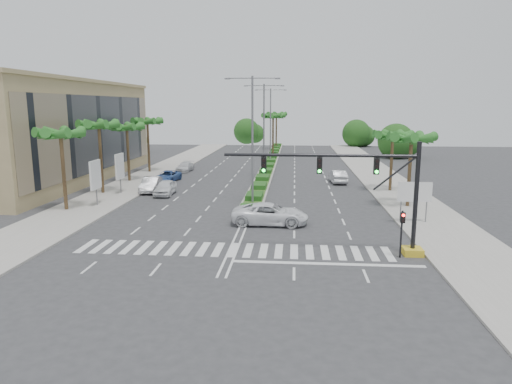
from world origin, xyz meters
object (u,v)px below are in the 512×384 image
car_parked_c (168,176)px  car_parked_b (151,184)px  car_right (338,176)px  car_parked_a (165,188)px  car_parked_d (185,167)px  car_crossing (270,214)px

car_parked_c → car_parked_b: bearing=-83.7°
car_parked_b → car_right: car_parked_b is taller
car_parked_a → car_parked_c: size_ratio=0.94×
car_parked_d → car_parked_a: bearing=-80.5°
car_parked_d → car_parked_b: bearing=-87.3°
car_crossing → car_right: car_crossing is taller
car_parked_a → car_right: car_right is taller
car_parked_b → car_parked_d: car_parked_b is taller
car_parked_c → car_right: bearing=8.7°
car_parked_c → car_crossing: bearing=-48.7°
car_parked_a → car_parked_d: (-2.08, 17.47, -0.13)m
car_parked_c → car_parked_d: bearing=95.9°
car_parked_a → car_parked_c: bearing=102.1°
car_parked_b → car_parked_d: bearing=84.8°
car_parked_b → car_parked_c: size_ratio=1.02×
car_crossing → car_right: bearing=-18.5°
car_crossing → car_right: (7.22, 20.58, -0.05)m
car_crossing → car_parked_a: bearing=47.1°
car_parked_b → car_parked_a: bearing=-43.9°
car_parked_a → car_parked_d: car_parked_a is taller
car_parked_a → car_crossing: (11.73, -11.22, 0.07)m
car_parked_c → car_parked_d: car_parked_c is taller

